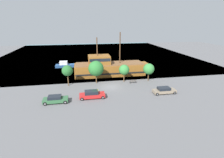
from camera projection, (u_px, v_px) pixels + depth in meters
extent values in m
plane|color=#5B5B5E|center=(111.00, 87.00, 40.37)|extent=(160.00, 160.00, 0.00)
plane|color=slate|center=(95.00, 54.00, 81.47)|extent=(80.00, 80.00, 0.00)
cube|color=brown|center=(110.00, 69.00, 49.14)|extent=(19.31, 5.88, 3.06)
cube|color=black|center=(110.00, 71.00, 49.29)|extent=(18.93, 5.96, 0.45)
cube|color=brown|center=(144.00, 66.00, 50.72)|extent=(1.40, 3.23, 2.14)
cube|color=brown|center=(110.00, 64.00, 48.62)|extent=(18.54, 5.41, 0.25)
cube|color=brown|center=(99.00, 60.00, 47.74)|extent=(5.79, 4.70, 2.24)
cube|color=black|center=(99.00, 58.00, 47.63)|extent=(5.50, 4.76, 0.81)
cylinder|color=#4C331E|center=(120.00, 48.00, 47.75)|extent=(0.28, 0.28, 8.34)
cylinder|color=#4C331E|center=(97.00, 51.00, 46.90)|extent=(0.28, 0.28, 7.09)
cube|color=navy|center=(65.00, 66.00, 57.72)|extent=(6.14, 2.49, 0.85)
cube|color=silver|center=(64.00, 63.00, 57.34)|extent=(2.46, 1.95, 1.09)
cube|color=black|center=(66.00, 63.00, 57.47)|extent=(0.12, 1.75, 0.87)
cube|color=#B21E1E|center=(92.00, 95.00, 34.22)|extent=(4.93, 1.82, 0.71)
cube|color=black|center=(91.00, 92.00, 33.99)|extent=(2.56, 1.63, 0.60)
cylinder|color=black|center=(103.00, 98.00, 33.87)|extent=(0.66, 0.22, 0.66)
cylinder|color=gray|center=(103.00, 98.00, 33.87)|extent=(0.25, 0.25, 0.25)
cylinder|color=black|center=(102.00, 94.00, 35.40)|extent=(0.66, 0.22, 0.66)
cylinder|color=gray|center=(102.00, 94.00, 35.40)|extent=(0.25, 0.25, 0.25)
cylinder|color=black|center=(82.00, 99.00, 33.20)|extent=(0.66, 0.22, 0.66)
cylinder|color=gray|center=(82.00, 99.00, 33.20)|extent=(0.25, 0.25, 0.25)
cylinder|color=black|center=(82.00, 96.00, 34.73)|extent=(0.66, 0.22, 0.66)
cylinder|color=gray|center=(82.00, 96.00, 34.73)|extent=(0.25, 0.25, 0.25)
cube|color=#7F705B|center=(164.00, 91.00, 36.53)|extent=(4.76, 1.81, 0.59)
cube|color=black|center=(164.00, 89.00, 36.33)|extent=(2.47, 1.63, 0.53)
cylinder|color=black|center=(175.00, 93.00, 36.16)|extent=(0.64, 0.22, 0.64)
cylinder|color=gray|center=(175.00, 93.00, 36.16)|extent=(0.24, 0.25, 0.24)
cylinder|color=black|center=(171.00, 90.00, 37.68)|extent=(0.64, 0.22, 0.64)
cylinder|color=gray|center=(171.00, 90.00, 37.68)|extent=(0.24, 0.25, 0.24)
cylinder|color=black|center=(157.00, 94.00, 35.51)|extent=(0.64, 0.22, 0.64)
cylinder|color=gray|center=(157.00, 94.00, 35.51)|extent=(0.24, 0.25, 0.24)
cylinder|color=black|center=(154.00, 91.00, 37.03)|extent=(0.64, 0.22, 0.64)
cylinder|color=gray|center=(154.00, 91.00, 37.03)|extent=(0.24, 0.25, 0.24)
cube|color=#2D5B38|center=(56.00, 100.00, 32.30)|extent=(4.50, 1.88, 0.65)
cube|color=black|center=(55.00, 97.00, 32.10)|extent=(2.34, 1.69, 0.48)
cylinder|color=black|center=(65.00, 102.00, 31.88)|extent=(0.69, 0.22, 0.69)
cylinder|color=gray|center=(65.00, 102.00, 31.88)|extent=(0.26, 0.25, 0.26)
cylinder|color=black|center=(66.00, 98.00, 33.47)|extent=(0.69, 0.22, 0.69)
cylinder|color=gray|center=(66.00, 98.00, 33.47)|extent=(0.26, 0.25, 0.26)
cylinder|color=black|center=(45.00, 104.00, 31.29)|extent=(0.69, 0.22, 0.69)
cylinder|color=gray|center=(45.00, 104.00, 31.29)|extent=(0.26, 0.25, 0.26)
cylinder|color=black|center=(47.00, 100.00, 32.87)|extent=(0.69, 0.22, 0.69)
cylinder|color=gray|center=(47.00, 100.00, 32.87)|extent=(0.26, 0.25, 0.26)
cylinder|color=yellow|center=(98.00, 91.00, 37.10)|extent=(0.22, 0.22, 0.56)
sphere|color=yellow|center=(98.00, 90.00, 36.98)|extent=(0.25, 0.25, 0.25)
cylinder|color=yellow|center=(97.00, 91.00, 37.06)|extent=(0.10, 0.09, 0.09)
cylinder|color=yellow|center=(98.00, 91.00, 37.11)|extent=(0.10, 0.09, 0.09)
cube|color=#4C4742|center=(133.00, 81.00, 42.75)|extent=(1.57, 0.45, 0.05)
cube|color=#4C4742|center=(133.00, 81.00, 42.50)|extent=(1.57, 0.06, 0.40)
cube|color=#2D2D2D|center=(130.00, 82.00, 42.70)|extent=(0.12, 0.36, 0.40)
cube|color=#2D2D2D|center=(136.00, 82.00, 42.95)|extent=(0.12, 0.36, 0.40)
cylinder|color=brown|center=(68.00, 80.00, 40.69)|extent=(0.24, 0.24, 2.58)
sphere|color=#235B28|center=(67.00, 71.00, 39.95)|extent=(2.52, 2.52, 2.52)
cylinder|color=brown|center=(96.00, 79.00, 42.52)|extent=(0.24, 0.24, 2.11)
sphere|color=#286B2D|center=(96.00, 68.00, 41.70)|extent=(3.69, 3.69, 3.69)
cylinder|color=brown|center=(124.00, 78.00, 43.56)|extent=(0.24, 0.24, 1.97)
sphere|color=#337A38|center=(124.00, 70.00, 42.90)|extent=(2.57, 2.57, 2.57)
cylinder|color=brown|center=(148.00, 77.00, 44.18)|extent=(0.24, 0.24, 1.93)
sphere|color=#337A38|center=(149.00, 69.00, 43.50)|extent=(2.75, 2.75, 2.75)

